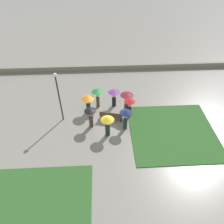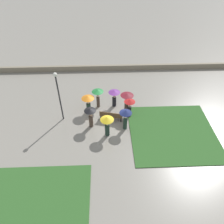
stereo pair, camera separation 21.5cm
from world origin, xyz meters
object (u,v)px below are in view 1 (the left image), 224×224
(crowd_person_black, at_px, (91,115))
(crowd_person_red, at_px, (129,105))
(crowd_person_maroon, at_px, (127,99))
(crowd_person_orange, at_px, (88,101))
(lamp_post, at_px, (58,92))
(crowd_person_yellow, at_px, (107,123))
(crowd_person_green, at_px, (97,94))
(crowd_person_purple, at_px, (114,95))
(park_bench, at_px, (111,116))
(crowd_person_navy, at_px, (126,115))

(crowd_person_black, distance_m, crowd_person_red, 3.49)
(crowd_person_maroon, relative_size, crowd_person_black, 1.02)
(crowd_person_maroon, relative_size, crowd_person_red, 1.00)
(crowd_person_maroon, bearing_deg, crowd_person_orange, 92.19)
(crowd_person_black, bearing_deg, lamp_post, 61.41)
(crowd_person_black, bearing_deg, crowd_person_orange, 2.08)
(crowd_person_yellow, xyz_separation_m, crowd_person_green, (0.76, -3.70, 0.11))
(crowd_person_black, distance_m, crowd_person_orange, 1.92)
(crowd_person_yellow, xyz_separation_m, crowd_person_purple, (-0.74, -3.77, -0.10))
(park_bench, distance_m, crowd_person_yellow, 2.02)
(crowd_person_navy, bearing_deg, crowd_person_green, -160.23)
(crowd_person_yellow, relative_size, crowd_person_red, 1.00)
(crowd_person_yellow, height_order, crowd_person_orange, crowd_person_yellow)
(lamp_post, bearing_deg, crowd_person_navy, 165.04)
(crowd_person_maroon, bearing_deg, crowd_person_navy, 173.61)
(crowd_person_green, bearing_deg, crowd_person_orange, 30.15)
(crowd_person_purple, distance_m, crowd_person_green, 1.51)
(crowd_person_black, bearing_deg, crowd_person_navy, -104.38)
(crowd_person_purple, bearing_deg, crowd_person_maroon, -92.31)
(crowd_person_navy, bearing_deg, lamp_post, -121.87)
(crowd_person_purple, xyz_separation_m, crowd_person_black, (2.08, 2.69, 0.01))
(park_bench, height_order, crowd_person_green, crowd_person_green)
(crowd_person_purple, relative_size, crowd_person_navy, 0.89)
(crowd_person_purple, bearing_deg, crowd_person_red, -109.57)
(crowd_person_yellow, distance_m, crowd_person_maroon, 3.52)
(park_bench, height_order, lamp_post, lamp_post)
(lamp_post, xyz_separation_m, crowd_person_yellow, (-3.83, 2.10, -1.61))
(crowd_person_red, bearing_deg, crowd_person_navy, -97.34)
(crowd_person_purple, distance_m, crowd_person_maroon, 1.32)
(lamp_post, distance_m, crowd_person_green, 3.77)
(crowd_person_green, bearing_deg, crowd_person_red, 141.15)
(crowd_person_orange, bearing_deg, crowd_person_green, 30.17)
(crowd_person_green, height_order, crowd_person_red, crowd_person_green)
(crowd_person_maroon, xyz_separation_m, crowd_person_red, (-0.15, 0.82, -0.04))
(park_bench, bearing_deg, crowd_person_red, -152.29)
(crowd_person_yellow, relative_size, crowd_person_navy, 0.97)
(lamp_post, height_order, crowd_person_black, lamp_post)
(crowd_person_purple, xyz_separation_m, crowd_person_green, (1.50, 0.06, 0.21))
(crowd_person_maroon, height_order, crowd_person_black, crowd_person_maroon)
(park_bench, relative_size, crowd_person_black, 1.07)
(park_bench, relative_size, lamp_post, 0.43)
(crowd_person_purple, relative_size, crowd_person_maroon, 0.92)
(crowd_person_black, bearing_deg, park_bench, -73.76)
(crowd_person_green, bearing_deg, crowd_person_maroon, 155.22)
(crowd_person_maroon, bearing_deg, crowd_person_purple, 56.85)
(crowd_person_yellow, height_order, crowd_person_purple, crowd_person_yellow)
(crowd_person_black, relative_size, crowd_person_orange, 1.06)
(lamp_post, distance_m, crowd_person_black, 3.18)
(park_bench, bearing_deg, crowd_person_orange, -17.72)
(lamp_post, bearing_deg, crowd_person_yellow, 151.28)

